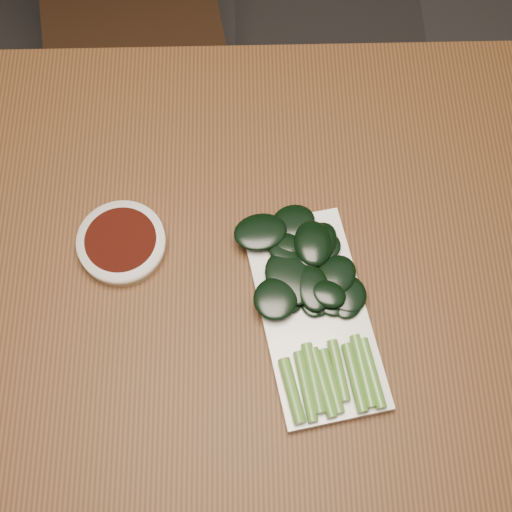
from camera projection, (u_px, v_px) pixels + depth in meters
The scene contains 6 objects.
ground at pixel (240, 402), 1.64m from camera, with size 6.00×6.00×0.00m, color #2F2D2D.
table at pixel (230, 300), 1.02m from camera, with size 1.40×0.80×0.75m.
chair_far at pixel (128, 6), 1.49m from camera, with size 0.44×0.44×0.89m.
sauce_bowl at pixel (122, 243), 0.96m from camera, with size 0.12×0.12×0.03m.
serving_plate at pixel (314, 314), 0.93m from camera, with size 0.19×0.30×0.01m.
gai_lan at pixel (311, 293), 0.92m from camera, with size 0.19×0.31×0.02m.
Camera 1 is at (0.03, -0.36, 1.64)m, focal length 50.00 mm.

